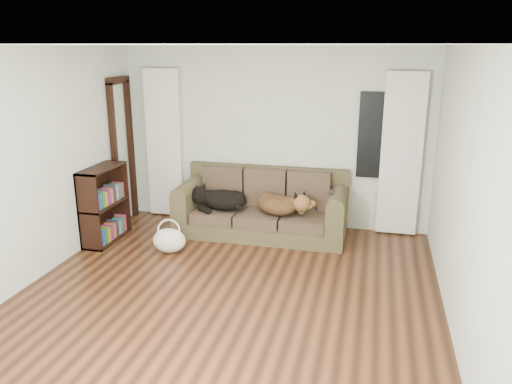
% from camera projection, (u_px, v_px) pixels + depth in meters
% --- Properties ---
extents(floor, '(5.00, 5.00, 0.00)m').
position_uv_depth(floor, '(225.00, 299.00, 5.31)').
color(floor, black).
rests_on(floor, ground).
extents(ceiling, '(5.00, 5.00, 0.00)m').
position_uv_depth(ceiling, '(220.00, 45.00, 4.58)').
color(ceiling, white).
rests_on(ceiling, ground).
extents(wall_back, '(4.50, 0.04, 2.60)m').
position_uv_depth(wall_back, '(274.00, 138.00, 7.28)').
color(wall_back, silver).
rests_on(wall_back, ground).
extents(wall_left, '(0.04, 5.00, 2.60)m').
position_uv_depth(wall_left, '(27.00, 169.00, 5.46)').
color(wall_left, silver).
rests_on(wall_left, ground).
extents(wall_right, '(0.04, 5.00, 2.60)m').
position_uv_depth(wall_right, '(465.00, 197.00, 4.43)').
color(wall_right, silver).
rests_on(wall_right, ground).
extents(curtain_left, '(0.55, 0.08, 2.25)m').
position_uv_depth(curtain_left, '(164.00, 144.00, 7.63)').
color(curtain_left, white).
rests_on(curtain_left, ground).
extents(curtain_right, '(0.55, 0.08, 2.25)m').
position_uv_depth(curtain_right, '(401.00, 155.00, 6.83)').
color(curtain_right, white).
rests_on(curtain_right, ground).
extents(window_pane, '(0.50, 0.03, 1.20)m').
position_uv_depth(window_pane, '(376.00, 136.00, 6.89)').
color(window_pane, black).
rests_on(window_pane, wall_back).
extents(door_casing, '(0.07, 0.60, 2.10)m').
position_uv_depth(door_casing, '(123.00, 153.00, 7.43)').
color(door_casing, black).
rests_on(door_casing, ground).
extents(sofa, '(2.38, 1.03, 0.97)m').
position_uv_depth(sofa, '(261.00, 204.00, 7.04)').
color(sofa, '#403E23').
rests_on(sofa, floor).
extents(dog_black_lab, '(0.74, 0.58, 0.28)m').
position_uv_depth(dog_black_lab, '(221.00, 200.00, 7.10)').
color(dog_black_lab, black).
rests_on(dog_black_lab, sofa).
extents(dog_shepherd, '(0.81, 0.75, 0.29)m').
position_uv_depth(dog_shepherd, '(280.00, 204.00, 6.89)').
color(dog_shepherd, black).
rests_on(dog_shepherd, sofa).
extents(tv_remote, '(0.05, 0.17, 0.02)m').
position_uv_depth(tv_remote, '(331.00, 192.00, 6.61)').
color(tv_remote, black).
rests_on(tv_remote, sofa).
extents(tote_bag, '(0.48, 0.39, 0.32)m').
position_uv_depth(tote_bag, '(169.00, 240.00, 6.49)').
color(tote_bag, white).
rests_on(tote_bag, floor).
extents(bookshelf, '(0.34, 0.84, 1.04)m').
position_uv_depth(bookshelf, '(105.00, 205.00, 6.80)').
color(bookshelf, black).
rests_on(bookshelf, floor).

